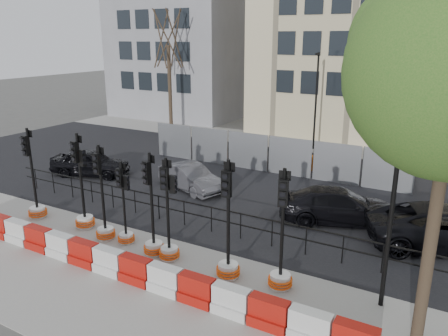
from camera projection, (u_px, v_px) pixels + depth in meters
The scene contains 24 objects.
ground at pixel (166, 238), 15.62m from camera, with size 120.00×120.00×0.00m, color #51514C.
sidewalk_near at pixel (106, 276), 13.12m from camera, with size 40.00×6.00×0.02m, color gray.
road at pixel (251, 183), 21.46m from camera, with size 40.00×14.00×0.03m, color black.
sidewalk_far at pixel (311, 145), 28.97m from camera, with size 40.00×4.00×0.02m, color gray.
building_grey at pixel (184, 35), 38.51m from camera, with size 11.00×9.06×14.00m.
building_cream at pixel (373, 5), 30.42m from camera, with size 15.00×10.06×18.00m.
kerb_railing at pixel (184, 209), 16.42m from camera, with size 18.00×0.04×1.00m.
heras_fencing at pixel (265, 155), 23.75m from camera, with size 14.33×1.72×2.00m.
lamp_post_far at pixel (316, 99), 26.95m from camera, with size 0.12×0.56×6.00m.
lamp_post_near at pixel (394, 193), 10.73m from camera, with size 0.12×0.56×6.00m.
tree_bare_far at pixel (168, 40), 31.79m from camera, with size 2.00×2.00×9.00m.
barrier_row at pixel (109, 262), 13.18m from camera, with size 15.70×0.50×0.80m.
traffic_signal_a at pixel (36, 200), 17.13m from camera, with size 0.71×0.71×3.62m.
traffic_signal_b at pixel (84, 206), 16.18m from camera, with size 0.72×0.72×3.64m.
traffic_signal_c at pixel (104, 221), 15.31m from camera, with size 0.68×0.68×3.44m.
traffic_signal_d at pixel (125, 224), 15.00m from camera, with size 0.58×0.58×2.97m.
traffic_signal_e at pixel (153, 234), 14.21m from camera, with size 0.69×0.69×3.49m.
traffic_signal_f at pixel (169, 236), 13.87m from camera, with size 0.67×0.67×3.40m.
traffic_signal_g at pixel (228, 255), 12.83m from camera, with size 0.72×0.72×3.65m.
traffic_signal_h at pixel (281, 265), 12.29m from camera, with size 0.70×0.70×3.58m.
car_a at pixel (90, 163), 22.42m from camera, with size 4.29×2.79×1.36m, color black.
car_b at pixel (190, 177), 20.33m from camera, with size 3.91×2.50×1.22m, color #46464B.
car_c at pixel (340, 206), 16.78m from camera, with size 4.97×3.44×1.34m, color black.
car_d at pixel (447, 227), 14.74m from camera, with size 5.78×4.30×1.46m, color black.
Camera 1 is at (8.81, -11.37, 6.91)m, focal length 35.00 mm.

